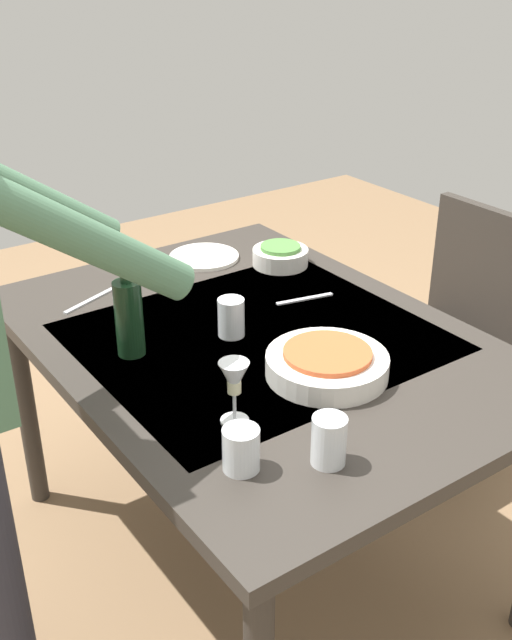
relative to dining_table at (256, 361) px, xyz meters
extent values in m
plane|color=#846647|center=(0.00, 0.00, -0.70)|extent=(6.00, 6.00, 0.00)
cube|color=#332D28|center=(0.00, 0.00, 0.05)|extent=(1.44, 1.04, 0.04)
cube|color=#C6AD89|center=(0.00, 0.00, 0.07)|extent=(0.79, 0.89, 0.00)
cylinder|color=#332D28|center=(0.65, -0.45, -0.33)|extent=(0.06, 0.06, 0.73)
cylinder|color=#332D28|center=(0.65, 0.45, -0.33)|extent=(0.06, 0.06, 0.73)
cube|color=black|center=(0.07, -0.82, -0.25)|extent=(0.40, 0.40, 0.04)
cube|color=#332D28|center=(0.07, -1.00, 0.00)|extent=(0.40, 0.04, 0.45)
cylinder|color=#332D28|center=(-0.10, -0.99, -0.47)|extent=(0.04, 0.04, 0.43)
cylinder|color=#332D28|center=(0.24, -0.99, -0.47)|extent=(0.04, 0.04, 0.43)
cylinder|color=#332D28|center=(-0.10, -0.65, -0.47)|extent=(0.04, 0.04, 0.43)
cylinder|color=#332D28|center=(0.24, -0.65, -0.47)|extent=(0.04, 0.04, 0.43)
cylinder|color=#4C7556|center=(0.15, 0.56, 0.56)|extent=(0.08, 0.52, 0.40)
cylinder|color=#4C7556|center=(-0.19, 0.56, 0.56)|extent=(0.08, 0.52, 0.40)
cylinder|color=black|center=(0.11, 0.31, 0.17)|extent=(0.07, 0.07, 0.20)
cylinder|color=black|center=(0.11, 0.31, 0.31)|extent=(0.03, 0.03, 0.08)
cylinder|color=black|center=(0.11, 0.31, 0.36)|extent=(0.03, 0.03, 0.02)
cylinder|color=white|center=(-0.30, 0.27, 0.08)|extent=(0.06, 0.06, 0.01)
cylinder|color=white|center=(-0.30, 0.27, 0.12)|extent=(0.01, 0.01, 0.07)
cone|color=white|center=(-0.30, 0.27, 0.19)|extent=(0.07, 0.07, 0.07)
cylinder|color=beige|center=(-0.30, 0.27, 0.17)|extent=(0.03, 0.03, 0.03)
cylinder|color=silver|center=(-0.44, 0.35, 0.12)|extent=(0.08, 0.08, 0.09)
cylinder|color=silver|center=(-0.53, 0.19, 0.13)|extent=(0.07, 0.07, 0.11)
cylinder|color=silver|center=(0.05, 0.05, 0.13)|extent=(0.07, 0.07, 0.11)
cylinder|color=white|center=(-0.26, -0.03, 0.10)|extent=(0.30, 0.30, 0.05)
cylinder|color=#C6562D|center=(-0.26, -0.03, 0.13)|extent=(0.22, 0.22, 0.03)
cylinder|color=white|center=(0.36, -0.35, 0.10)|extent=(0.18, 0.18, 0.05)
cylinder|color=#4C843D|center=(0.36, -0.35, 0.13)|extent=(0.13, 0.13, 0.03)
cylinder|color=white|center=(0.55, -0.17, 0.08)|extent=(0.23, 0.23, 0.01)
cube|color=silver|center=(0.46, 0.27, 0.08)|extent=(0.09, 0.19, 0.00)
cube|color=silver|center=(0.11, -0.25, 0.08)|extent=(0.05, 0.18, 0.00)
camera|label=1|loc=(-1.47, 1.04, 1.04)|focal=42.93mm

